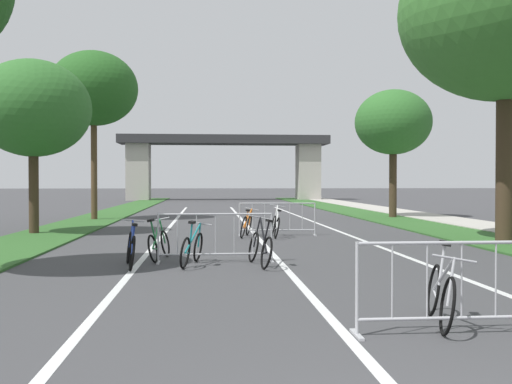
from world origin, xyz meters
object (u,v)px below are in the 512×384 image
object	(u,v)px
bicycle_blue_2	(131,249)
bicycle_orange_5	(247,225)
crowd_barrier_nearest	(462,288)
bicycle_silver_0	(441,293)
bicycle_green_3	(159,244)
bicycle_teal_1	(192,248)
bicycle_white_6	(275,225)
tree_left_maple_mid	(94,89)
tree_right_oak_near	(506,12)
tree_right_oak_mid	(393,123)
tree_left_pine_far	(33,109)
crowd_barrier_second	(215,238)
bicycle_black_4	(260,247)
crowd_barrier_third	(277,219)

from	to	relation	value
bicycle_blue_2	bicycle_orange_5	distance (m)	6.80
crowd_barrier_nearest	bicycle_silver_0	xyz separation A→B (m)	(-0.08, 0.40, -0.14)
bicycle_green_3	bicycle_blue_2	bearing A→B (deg)	-103.60
bicycle_teal_1	bicycle_green_3	distance (m)	1.18
bicycle_silver_0	bicycle_green_3	size ratio (longest dim) A/B	0.97
bicycle_teal_1	bicycle_white_6	world-z (taller)	bicycle_white_6
crowd_barrier_nearest	bicycle_blue_2	bearing A→B (deg)	128.45
tree_left_maple_mid	bicycle_white_6	bearing A→B (deg)	-50.56
tree_right_oak_near	tree_right_oak_mid	world-z (taller)	tree_right_oak_near
bicycle_teal_1	bicycle_white_6	xyz separation A→B (m)	(2.40, 5.89, 0.01)
tree_left_maple_mid	tree_left_pine_far	bearing A→B (deg)	-94.80
crowd_barrier_nearest	crowd_barrier_second	world-z (taller)	same
tree_right_oak_mid	bicycle_black_4	bearing A→B (deg)	-116.72
crowd_barrier_nearest	bicycle_green_3	world-z (taller)	crowd_barrier_nearest
bicycle_orange_5	bicycle_white_6	size ratio (longest dim) A/B	1.00
bicycle_orange_5	bicycle_silver_0	bearing A→B (deg)	-67.99
tree_right_oak_mid	bicycle_teal_1	xyz separation A→B (m)	(-9.06, -15.05, -4.15)
crowd_barrier_nearest	bicycle_silver_0	bearing A→B (deg)	101.36
tree_left_maple_mid	crowd_barrier_nearest	distance (m)	22.40
tree_right_oak_mid	crowd_barrier_third	bearing A→B (deg)	-127.20
tree_right_oak_mid	crowd_barrier_nearest	size ratio (longest dim) A/B	2.47
tree_right_oak_near	bicycle_white_6	distance (m)	8.86
crowd_barrier_second	bicycle_white_6	world-z (taller)	crowd_barrier_second
crowd_barrier_second	bicycle_black_4	world-z (taller)	crowd_barrier_second
tree_left_maple_mid	bicycle_white_6	size ratio (longest dim) A/B	4.62
crowd_barrier_third	bicycle_white_6	bearing A→B (deg)	-102.72
tree_left_maple_mid	bicycle_green_3	size ratio (longest dim) A/B	4.48
bicycle_teal_1	bicycle_blue_2	distance (m)	1.23
bicycle_silver_0	bicycle_teal_1	size ratio (longest dim) A/B	0.98
crowd_barrier_second	bicycle_teal_1	xyz separation A→B (m)	(-0.48, -0.37, -0.16)
crowd_barrier_third	bicycle_white_6	world-z (taller)	crowd_barrier_third
crowd_barrier_second	bicycle_green_3	xyz separation A→B (m)	(-1.24, 0.54, -0.17)
tree_left_maple_mid	crowd_barrier_nearest	xyz separation A→B (m)	(7.91, -20.27, -5.32)
crowd_barrier_nearest	bicycle_green_3	distance (m)	7.69
bicycle_silver_0	bicycle_blue_2	world-z (taller)	bicycle_silver_0
tree_right_oak_near	bicycle_silver_0	bearing A→B (deg)	-121.55
crowd_barrier_third	bicycle_blue_2	world-z (taller)	crowd_barrier_third
tree_right_oak_mid	bicycle_silver_0	size ratio (longest dim) A/B	3.72
bicycle_green_3	bicycle_black_4	world-z (taller)	bicycle_black_4
bicycle_green_3	bicycle_black_4	size ratio (longest dim) A/B	0.96
bicycle_teal_1	bicycle_white_6	distance (m)	6.36
bicycle_green_3	bicycle_orange_5	bearing A→B (deg)	75.93
bicycle_teal_1	bicycle_white_6	size ratio (longest dim) A/B	1.02
tree_right_oak_mid	crowd_barrier_nearest	distance (m)	21.94
tree_left_maple_mid	crowd_barrier_third	size ratio (longest dim) A/B	3.04
bicycle_green_3	bicycle_white_6	xyz separation A→B (m)	(3.15, 4.98, 0.02)
bicycle_green_3	crowd_barrier_second	bearing A→B (deg)	-13.74
bicycle_black_4	bicycle_white_6	world-z (taller)	bicycle_black_4
tree_left_pine_far	crowd_barrier_third	bearing A→B (deg)	-7.84
bicycle_blue_2	crowd_barrier_second	bearing A→B (deg)	7.35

